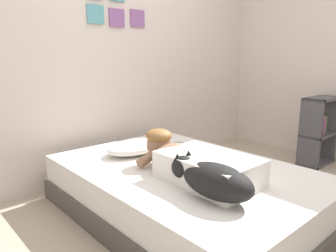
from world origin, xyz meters
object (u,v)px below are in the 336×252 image
object	(u,v)px
dog	(212,179)
bookshelf	(318,130)
bed	(185,191)
coffee_cup	(178,147)
cell_phone	(196,180)
pillow	(135,147)
person_lying	(193,161)

from	to	relation	value
dog	bookshelf	distance (m)	2.16
bed	bookshelf	size ratio (longest dim) A/B	2.67
coffee_cup	cell_phone	size ratio (longest dim) A/B	0.89
coffee_cup	cell_phone	xyz separation A→B (m)	(-0.37, -0.56, -0.03)
dog	cell_phone	bearing A→B (deg)	65.39
cell_phone	bookshelf	distance (m)	2.03
bed	pillow	distance (m)	0.59
coffee_cup	bed	bearing A→B (deg)	-126.79
person_lying	bookshelf	size ratio (longest dim) A/B	1.23
person_lying	dog	bearing A→B (deg)	-116.26
cell_phone	coffee_cup	bearing A→B (deg)	56.32
pillow	cell_phone	size ratio (longest dim) A/B	3.71
dog	cell_phone	xyz separation A→B (m)	(0.10, 0.23, -0.10)
person_lying	bookshelf	xyz separation A→B (m)	(1.99, 0.01, -0.09)
bed	coffee_cup	world-z (taller)	coffee_cup
dog	person_lying	bearing A→B (deg)	63.74
bed	pillow	xyz separation A→B (m)	(-0.07, 0.53, 0.25)
pillow	bookshelf	size ratio (longest dim) A/B	0.69
bed	coffee_cup	distance (m)	0.47
bed	cell_phone	xyz separation A→B (m)	(-0.13, -0.23, 0.19)
pillow	cell_phone	world-z (taller)	pillow
person_lying	coffee_cup	world-z (taller)	person_lying
cell_phone	bed	bearing A→B (deg)	61.26
coffee_cup	bookshelf	size ratio (longest dim) A/B	0.17
bed	dog	world-z (taller)	dog
coffee_cup	bookshelf	bearing A→B (deg)	-16.11
pillow	cell_phone	bearing A→B (deg)	-94.35
bed	person_lying	size ratio (longest dim) A/B	2.18
person_lying	coffee_cup	bearing A→B (deg)	56.03
coffee_cup	cell_phone	world-z (taller)	coffee_cup
person_lying	dog	size ratio (longest dim) A/B	1.60
bed	cell_phone	distance (m)	0.33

